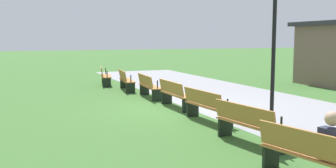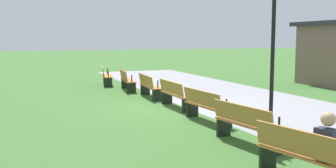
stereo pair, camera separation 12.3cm
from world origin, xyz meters
TOP-DOWN VIEW (x-y plane):
  - ground_plane at (0.00, 0.00)m, footprint 120.00×120.00m
  - path_paving at (0.00, 2.88)m, footprint 28.29×5.17m
  - bench_0 at (-6.95, -0.75)m, footprint 1.90×0.82m
  - bench_1 at (-4.65, -0.37)m, footprint 1.88×0.71m
  - bench_2 at (-2.33, -0.15)m, footprint 1.87×0.59m
  - bench_3 at (-0.00, -0.07)m, footprint 1.84×0.47m
  - bench_4 at (2.33, -0.15)m, footprint 1.87×0.59m
  - bench_5 at (4.65, -0.37)m, footprint 1.88×0.71m
  - bench_6 at (6.95, -0.75)m, footprint 1.90×0.82m
  - person_seated at (7.20, -0.56)m, footprint 0.40×0.56m
  - lamp_post at (3.48, 1.11)m, footprint 0.32×0.32m

SIDE VIEW (x-z plane):
  - ground_plane at x=0.00m, z-range 0.00..0.00m
  - path_paving at x=0.00m, z-range 0.00..0.01m
  - bench_0 at x=-6.95m, z-range 0.03..0.92m
  - bench_1 at x=-4.65m, z-range 0.03..0.92m
  - bench_2 at x=-2.33m, z-range 0.03..0.92m
  - bench_3 at x=0.00m, z-range 0.03..0.92m
  - bench_4 at x=2.33m, z-range 0.03..0.92m
  - bench_5 at x=4.65m, z-range 0.03..0.92m
  - bench_6 at x=6.95m, z-range 0.03..0.92m
  - person_seated at x=7.20m, z-range 0.04..1.24m
  - lamp_post at x=3.48m, z-range 0.76..4.55m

